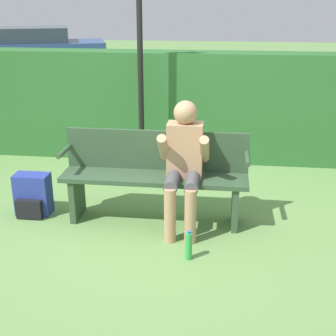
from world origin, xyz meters
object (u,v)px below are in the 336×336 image
(backpack, at_px, (33,196))
(parked_car, at_px, (35,49))
(person_seated, at_px, (184,160))
(park_bench, at_px, (155,174))
(signpost, at_px, (140,61))
(water_bottle, at_px, (189,246))

(backpack, distance_m, parked_car, 10.50)
(person_seated, distance_m, backpack, 1.66)
(park_bench, relative_size, signpost, 0.74)
(person_seated, relative_size, water_bottle, 4.60)
(park_bench, height_order, parked_car, parked_car)
(person_seated, xyz_separation_m, parked_car, (-5.43, 9.84, -0.08))
(person_seated, bearing_deg, park_bench, 156.07)
(parked_car, bearing_deg, park_bench, -80.98)
(backpack, distance_m, signpost, 2.11)
(signpost, bearing_deg, backpack, -121.25)
(signpost, relative_size, parked_car, 0.56)
(person_seated, height_order, signpost, signpost)
(backpack, bearing_deg, parked_car, 111.52)
(park_bench, bearing_deg, parked_car, 117.87)
(signpost, bearing_deg, park_bench, -74.76)
(park_bench, bearing_deg, signpost, 105.24)
(person_seated, relative_size, backpack, 2.84)
(person_seated, height_order, backpack, person_seated)
(park_bench, xyz_separation_m, backpack, (-1.28, -0.05, -0.28))
(backpack, height_order, signpost, signpost)
(parked_car, bearing_deg, water_bottle, -80.96)
(person_seated, distance_m, water_bottle, 0.85)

